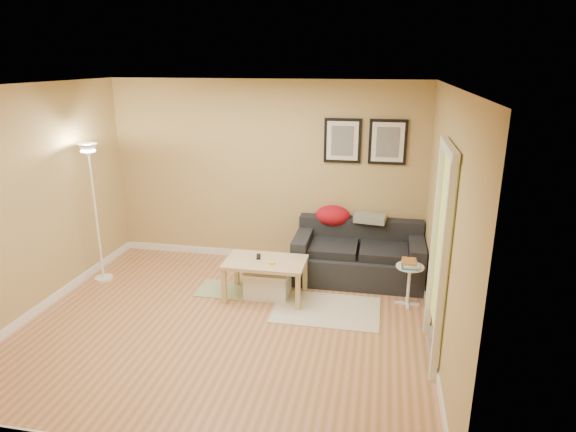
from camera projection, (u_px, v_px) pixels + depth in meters
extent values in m
plane|color=#C67B54|center=(226.00, 325.00, 5.54)|extent=(4.50, 4.50, 0.00)
plane|color=white|center=(215.00, 86.00, 4.75)|extent=(4.50, 4.50, 0.00)
plane|color=tan|center=(266.00, 173.00, 7.02)|extent=(4.50, 0.00, 4.50)
plane|color=tan|center=(124.00, 302.00, 3.27)|extent=(4.50, 0.00, 4.50)
plane|color=tan|center=(30.00, 203.00, 5.56)|extent=(0.00, 4.00, 4.00)
plane|color=tan|center=(445.00, 228.00, 4.73)|extent=(0.00, 4.00, 4.00)
cube|color=white|center=(267.00, 255.00, 7.38)|extent=(4.50, 0.02, 0.10)
cube|color=white|center=(47.00, 303.00, 5.93)|extent=(0.02, 4.00, 0.10)
cube|color=white|center=(432.00, 341.00, 5.11)|extent=(0.02, 4.00, 0.10)
cube|color=beige|center=(326.00, 310.00, 5.85)|extent=(1.25, 0.85, 0.01)
cube|color=#668C4C|center=(225.00, 290.00, 6.36)|extent=(0.70, 0.50, 0.01)
cube|color=black|center=(258.00, 257.00, 6.13)|extent=(0.09, 0.17, 0.02)
cylinder|color=yellow|center=(272.00, 263.00, 5.92)|extent=(0.07, 0.07, 0.03)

